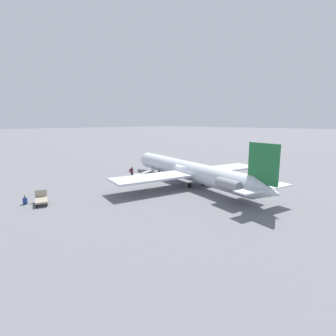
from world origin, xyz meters
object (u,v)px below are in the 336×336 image
object	(u,v)px
airplane_main	(190,171)
luggage_cart	(41,200)
suitcase	(25,201)
passenger	(132,172)
boarding_stairs	(139,175)

from	to	relation	value
airplane_main	luggage_cart	bearing A→B (deg)	86.03
suitcase	passenger	bearing A→B (deg)	-83.76
suitcase	luggage_cart	bearing A→B (deg)	-135.56
airplane_main	luggage_cart	distance (m)	17.33
passenger	luggage_cart	xyz separation A→B (m)	(-2.73, 13.41, -0.54)
airplane_main	suitcase	size ratio (longest dim) A/B	30.97
luggage_cart	boarding_stairs	bearing A→B (deg)	-59.82
luggage_cart	suitcase	distance (m)	1.61
passenger	suitcase	xyz separation A→B (m)	(-1.59, 14.53, -0.67)
airplane_main	boarding_stairs	size ratio (longest dim) A/B	6.59
boarding_stairs	suitcase	bearing A→B (deg)	-160.02
airplane_main	suitcase	distance (m)	18.77
boarding_stairs	passenger	bearing A→B (deg)	-167.91
boarding_stairs	luggage_cart	distance (m)	14.90
suitcase	boarding_stairs	bearing A→B (deg)	-84.43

